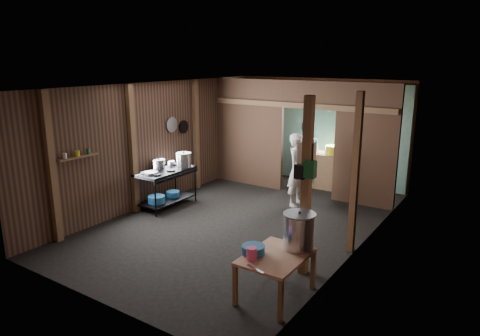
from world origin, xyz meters
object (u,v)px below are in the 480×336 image
Objects in this scene: gas_range at (166,188)px; stove_pot_large at (184,160)px; yellow_tub at (333,150)px; prep_table at (276,276)px; stock_pot at (299,231)px; cook at (297,170)px; pink_bucket at (252,254)px.

stove_pot_large reaches higher than gas_range.
prep_table is at bearing -75.97° from yellow_tub.
yellow_tub is at bearing 106.68° from stock_pot.
cook is at bearing 29.08° from stove_pot_large.
prep_table is 6.23× the size of pink_bucket.
prep_table is at bearing -158.28° from cook.
stock_pot is at bearing -27.72° from stove_pot_large.
yellow_tub is at bearing 101.27° from pink_bucket.
gas_range is 4.06× the size of stove_pot_large.
prep_table is at bearing -33.06° from stove_pot_large.
stock_pot is 4.90m from yellow_tub.
pink_bucket is 3.95m from cook.
stock_pot is at bearing -73.32° from yellow_tub.
stock_pot reaches higher than gas_range.
gas_range is 0.70m from stove_pot_large.
pink_bucket is at bearing -162.48° from cook.
gas_range is 4.03m from yellow_tub.
pink_bucket is (3.51, -2.18, 0.27)m from gas_range.
gas_range is at bearing 158.31° from stock_pot.
prep_table is 3.00× the size of stove_pot_large.
yellow_tub is (-1.41, 4.69, 0.13)m from stock_pot.
prep_table is 5.26m from yellow_tub.
cook reaches higher than prep_table.
pink_bucket is 0.10× the size of cook.
yellow_tub is 1.59m from cook.
yellow_tub reaches higher than gas_range.
gas_range is 1.35× the size of prep_table.
stove_pot_large is 0.21× the size of cook.
yellow_tub is at bearing 52.27° from gas_range.
stock_pot is (3.85, -1.53, 0.43)m from gas_range.
stock_pot is at bearing 69.14° from prep_table.
stove_pot_large is 4.23m from pink_bucket.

